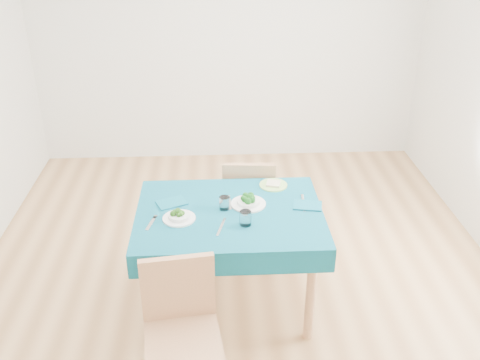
{
  "coord_description": "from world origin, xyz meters",
  "views": [
    {
      "loc": [
        -0.17,
        -3.21,
        2.53
      ],
      "look_at": [
        0.0,
        0.0,
        0.85
      ],
      "focal_mm": 40.0,
      "sensor_mm": 36.0,
      "label": 1
    }
  ],
  "objects_px": {
    "table": "(230,260)",
    "side_plate": "(273,185)",
    "chair_far": "(249,197)",
    "bowl_far": "(248,200)",
    "chair_near": "(182,330)",
    "bowl_near": "(179,215)"
  },
  "relations": [
    {
      "from": "chair_far",
      "to": "chair_near",
      "type": "bearing_deg",
      "value": 77.19
    },
    {
      "from": "chair_near",
      "to": "bowl_near",
      "type": "xyz_separation_m",
      "value": [
        -0.04,
        0.72,
        0.28
      ]
    },
    {
      "from": "bowl_far",
      "to": "bowl_near",
      "type": "bearing_deg",
      "value": -160.55
    },
    {
      "from": "bowl_far",
      "to": "table",
      "type": "bearing_deg",
      "value": -146.86
    },
    {
      "from": "chair_near",
      "to": "side_plate",
      "type": "relative_size",
      "value": 5.18
    },
    {
      "from": "bowl_near",
      "to": "chair_far",
      "type": "bearing_deg",
      "value": 56.72
    },
    {
      "from": "chair_far",
      "to": "side_plate",
      "type": "relative_size",
      "value": 4.92
    },
    {
      "from": "table",
      "to": "side_plate",
      "type": "height_order",
      "value": "side_plate"
    },
    {
      "from": "chair_far",
      "to": "bowl_far",
      "type": "bearing_deg",
      "value": 90.0
    },
    {
      "from": "table",
      "to": "bowl_far",
      "type": "bearing_deg",
      "value": 33.14
    },
    {
      "from": "chair_near",
      "to": "side_plate",
      "type": "height_order",
      "value": "chair_near"
    },
    {
      "from": "chair_far",
      "to": "bowl_far",
      "type": "height_order",
      "value": "chair_far"
    },
    {
      "from": "side_plate",
      "to": "table",
      "type": "bearing_deg",
      "value": -133.33
    },
    {
      "from": "chair_near",
      "to": "bowl_near",
      "type": "bearing_deg",
      "value": 85.67
    },
    {
      "from": "chair_near",
      "to": "bowl_near",
      "type": "distance_m",
      "value": 0.77
    },
    {
      "from": "chair_far",
      "to": "bowl_near",
      "type": "bearing_deg",
      "value": 61.12
    },
    {
      "from": "chair_near",
      "to": "bowl_near",
      "type": "relative_size",
      "value": 4.9
    },
    {
      "from": "table",
      "to": "side_plate",
      "type": "bearing_deg",
      "value": 46.67
    },
    {
      "from": "table",
      "to": "bowl_near",
      "type": "xyz_separation_m",
      "value": [
        -0.32,
        -0.07,
        0.41
      ]
    },
    {
      "from": "chair_far",
      "to": "bowl_far",
      "type": "distance_m",
      "value": 0.67
    },
    {
      "from": "chair_far",
      "to": "side_plate",
      "type": "xyz_separation_m",
      "value": [
        0.15,
        -0.34,
        0.28
      ]
    },
    {
      "from": "table",
      "to": "chair_near",
      "type": "xyz_separation_m",
      "value": [
        -0.28,
        -0.79,
        0.13
      ]
    }
  ]
}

